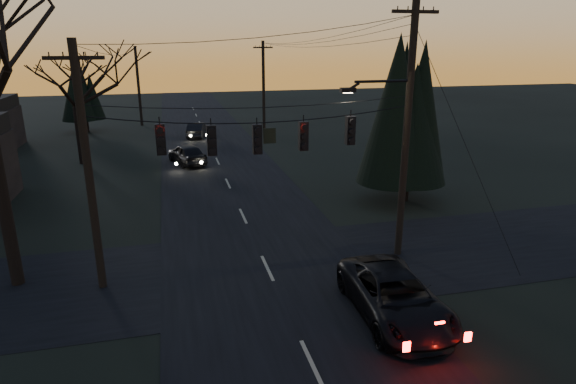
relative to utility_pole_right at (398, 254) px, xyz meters
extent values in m
cube|color=black|center=(-5.50, 10.00, 0.01)|extent=(8.00, 120.00, 0.02)
cube|color=black|center=(-5.50, 0.00, 0.01)|extent=(60.00, 7.00, 0.02)
cylinder|color=black|center=(-5.75, 0.00, 6.10)|extent=(11.50, 0.04, 0.04)
cylinder|color=black|center=(-14.51, 1.00, 3.04)|extent=(0.44, 0.44, 6.09)
cylinder|color=black|center=(3.57, 6.34, 0.80)|extent=(0.36, 0.36, 1.60)
cone|color=black|center=(3.57, 6.34, 4.62)|extent=(3.90, 3.90, 6.84)
cylinder|color=black|center=(-14.99, 19.71, 2.03)|extent=(0.44, 0.44, 4.06)
cylinder|color=black|center=(-16.48, 33.19, 0.80)|extent=(0.36, 0.36, 1.60)
cone|color=black|center=(-16.48, 33.19, 3.77)|extent=(3.43, 3.43, 5.14)
imported|color=black|center=(-2.30, -4.34, 0.72)|extent=(2.56, 5.26, 1.44)
imported|color=black|center=(-7.67, 17.78, 0.73)|extent=(2.91, 4.59, 1.45)
imported|color=black|center=(-6.30, 27.94, 0.66)|extent=(2.20, 4.22, 1.32)
camera|label=1|loc=(-8.82, -16.55, 8.36)|focal=30.00mm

